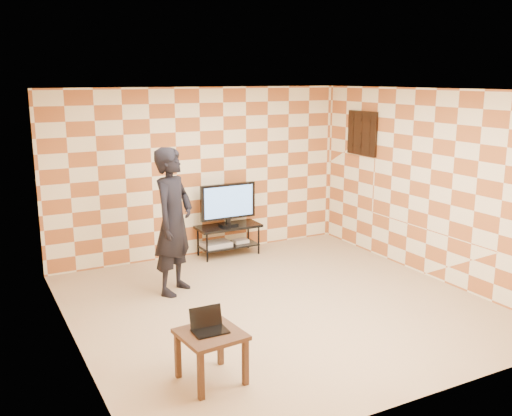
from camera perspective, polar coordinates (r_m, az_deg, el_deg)
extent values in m
plane|color=tan|center=(7.42, 2.19, -9.62)|extent=(5.00, 5.00, 0.00)
cube|color=#F5E8BB|center=(9.22, -5.53, 3.55)|extent=(5.00, 0.02, 2.70)
cube|color=#F5E8BB|center=(5.08, 16.61, -4.73)|extent=(5.00, 0.02, 2.70)
cube|color=#F5E8BB|center=(6.18, -18.22, -1.71)|extent=(0.02, 5.00, 2.70)
cube|color=#F5E8BB|center=(8.52, 17.01, 2.27)|extent=(0.02, 5.00, 2.70)
cube|color=white|center=(6.85, 2.39, 11.72)|extent=(5.00, 5.00, 0.02)
cube|color=black|center=(9.57, 10.57, 7.36)|extent=(0.04, 0.72, 0.72)
cube|color=black|center=(9.57, 10.57, 7.36)|extent=(0.04, 0.03, 0.68)
cube|color=black|center=(9.57, 10.57, 7.36)|extent=(0.04, 0.68, 0.03)
cube|color=black|center=(9.27, -2.78, -1.86)|extent=(1.04, 0.47, 0.04)
cube|color=black|center=(9.36, -2.76, -3.75)|extent=(0.94, 0.42, 0.03)
cylinder|color=black|center=(8.99, -4.92, -3.89)|extent=(0.03, 0.03, 0.50)
cylinder|color=black|center=(9.32, -5.82, -3.29)|extent=(0.03, 0.03, 0.50)
cylinder|color=black|center=(9.37, 0.27, -3.14)|extent=(0.03, 0.03, 0.50)
cylinder|color=black|center=(9.69, -0.78, -2.60)|extent=(0.03, 0.03, 0.50)
cube|color=black|center=(9.26, -2.79, -1.65)|extent=(0.28, 0.18, 0.03)
cube|color=black|center=(9.25, -2.79, -1.32)|extent=(0.07, 0.05, 0.08)
cube|color=black|center=(9.17, -2.81, 0.67)|extent=(0.95, 0.07, 0.58)
cube|color=#5585CC|center=(9.14, -2.72, 0.63)|extent=(0.85, 0.01, 0.50)
cube|color=#AFAFB1|center=(9.25, -4.01, -3.63)|extent=(0.47, 0.34, 0.08)
cube|color=silver|center=(9.45, -1.55, -3.32)|extent=(0.25, 0.18, 0.05)
cube|color=#311D14|center=(5.51, -4.55, -12.49)|extent=(0.62, 0.62, 0.04)
cube|color=#311D14|center=(5.34, -5.54, -16.40)|extent=(0.06, 0.06, 0.46)
cube|color=#311D14|center=(5.72, -7.82, -14.39)|extent=(0.06, 0.06, 0.46)
cube|color=#311D14|center=(5.55, -1.07, -15.16)|extent=(0.06, 0.06, 0.46)
cube|color=#311D14|center=(5.91, -3.58, -13.33)|extent=(0.06, 0.06, 0.46)
cube|color=black|center=(5.51, -4.60, -12.18)|extent=(0.33, 0.23, 0.02)
cube|color=black|center=(5.56, -5.06, -10.76)|extent=(0.32, 0.06, 0.21)
imported|color=black|center=(7.62, -8.26, -1.33)|extent=(0.85, 0.83, 1.97)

